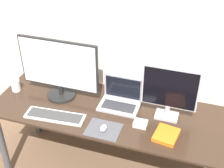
% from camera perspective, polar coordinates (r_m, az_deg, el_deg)
% --- Properties ---
extents(wall_back, '(7.00, 0.05, 2.50)m').
position_cam_1_polar(wall_back, '(2.48, 2.48, 10.54)').
color(wall_back, silver).
rests_on(wall_back, ground_plane).
extents(desk, '(1.87, 0.66, 0.71)m').
position_cam_1_polar(desk, '(2.51, -0.42, -6.97)').
color(desk, '#332319').
rests_on(desk, ground_plane).
extents(monitor_left, '(0.65, 0.23, 0.51)m').
position_cam_1_polar(monitor_left, '(2.48, -9.69, 2.83)').
color(monitor_left, black).
rests_on(monitor_left, desk).
extents(monitor_right, '(0.41, 0.12, 0.43)m').
position_cam_1_polar(monitor_right, '(2.27, 10.50, -1.31)').
color(monitor_right, '#B2B2B7').
rests_on(monitor_right, desk).
extents(laptop, '(0.31, 0.22, 0.22)m').
position_cam_1_polar(laptop, '(2.47, 1.62, -2.64)').
color(laptop, '#ADADB2').
rests_on(laptop, desk).
extents(keyboard, '(0.46, 0.17, 0.02)m').
position_cam_1_polar(keyboard, '(2.41, -10.38, -5.80)').
color(keyboard, silver).
rests_on(keyboard, desk).
extents(mousepad, '(0.24, 0.20, 0.00)m').
position_cam_1_polar(mousepad, '(2.26, -1.56, -8.32)').
color(mousepad, '#47474C').
rests_on(mousepad, desk).
extents(mouse, '(0.04, 0.07, 0.04)m').
position_cam_1_polar(mouse, '(2.25, -1.56, -8.05)').
color(mouse, silver).
rests_on(mouse, mousepad).
extents(book, '(0.18, 0.20, 0.03)m').
position_cam_1_polar(book, '(2.24, 9.89, -9.17)').
color(book, orange).
rests_on(book, desk).
extents(mug, '(0.08, 0.08, 0.10)m').
position_cam_1_polar(mug, '(2.75, -17.20, -0.23)').
color(mug, white).
rests_on(mug, desk).
extents(power_brick, '(0.10, 0.08, 0.03)m').
position_cam_1_polar(power_brick, '(2.30, 5.22, -7.23)').
color(power_brick, white).
rests_on(power_brick, desk).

